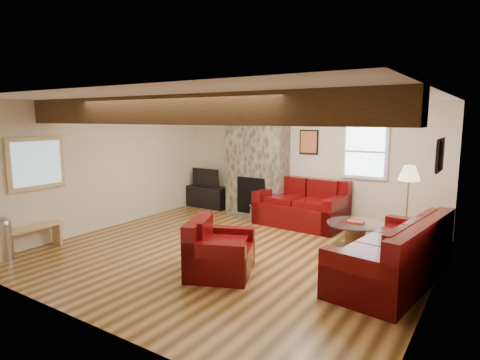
{
  "coord_description": "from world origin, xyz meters",
  "views": [
    {
      "loc": [
        3.61,
        -5.24,
        2.21
      ],
      "look_at": [
        -0.09,
        0.4,
        1.16
      ],
      "focal_mm": 30.0,
      "sensor_mm": 36.0,
      "label": 1
    }
  ],
  "objects_px": {
    "sofa_three": "(392,249)",
    "coffee_table": "(355,236)",
    "armchair_red": "(221,247)",
    "floor_lamp": "(409,178)",
    "tv_cabinet": "(208,197)",
    "loveseat": "(301,203)",
    "television": "(207,177)"
  },
  "relations": [
    {
      "from": "sofa_three",
      "to": "tv_cabinet",
      "type": "relative_size",
      "value": 2.19
    },
    {
      "from": "coffee_table",
      "to": "floor_lamp",
      "type": "relative_size",
      "value": 0.67
    },
    {
      "from": "television",
      "to": "tv_cabinet",
      "type": "bearing_deg",
      "value": 0.0
    },
    {
      "from": "sofa_three",
      "to": "television",
      "type": "distance_m",
      "value": 5.44
    },
    {
      "from": "armchair_red",
      "to": "floor_lamp",
      "type": "relative_size",
      "value": 0.69
    },
    {
      "from": "armchair_red",
      "to": "tv_cabinet",
      "type": "distance_m",
      "value": 4.37
    },
    {
      "from": "tv_cabinet",
      "to": "floor_lamp",
      "type": "distance_m",
      "value": 4.91
    },
    {
      "from": "floor_lamp",
      "to": "loveseat",
      "type": "bearing_deg",
      "value": 171.76
    },
    {
      "from": "coffee_table",
      "to": "television",
      "type": "xyz_separation_m",
      "value": [
        -4.1,
        1.23,
        0.52
      ]
    },
    {
      "from": "tv_cabinet",
      "to": "sofa_three",
      "type": "bearing_deg",
      "value": -24.78
    },
    {
      "from": "loveseat",
      "to": "tv_cabinet",
      "type": "relative_size",
      "value": 1.69
    },
    {
      "from": "loveseat",
      "to": "television",
      "type": "height_order",
      "value": "television"
    },
    {
      "from": "sofa_three",
      "to": "armchair_red",
      "type": "bearing_deg",
      "value": -55.74
    },
    {
      "from": "loveseat",
      "to": "television",
      "type": "xyz_separation_m",
      "value": [
        -2.67,
        0.3,
        0.28
      ]
    },
    {
      "from": "sofa_three",
      "to": "coffee_table",
      "type": "height_order",
      "value": "sofa_three"
    },
    {
      "from": "sofa_three",
      "to": "coffee_table",
      "type": "bearing_deg",
      "value": -134.06
    },
    {
      "from": "loveseat",
      "to": "tv_cabinet",
      "type": "height_order",
      "value": "loveseat"
    },
    {
      "from": "loveseat",
      "to": "armchair_red",
      "type": "bearing_deg",
      "value": -84.39
    },
    {
      "from": "sofa_three",
      "to": "armchair_red",
      "type": "relative_size",
      "value": 2.35
    },
    {
      "from": "armchair_red",
      "to": "coffee_table",
      "type": "xyz_separation_m",
      "value": [
        1.28,
        2.1,
        -0.16
      ]
    },
    {
      "from": "sofa_three",
      "to": "armchair_red",
      "type": "xyz_separation_m",
      "value": [
        -2.11,
        -1.06,
        -0.05
      ]
    },
    {
      "from": "floor_lamp",
      "to": "sofa_three",
      "type": "bearing_deg",
      "value": -85.01
    },
    {
      "from": "sofa_three",
      "to": "coffee_table",
      "type": "distance_m",
      "value": 1.35
    },
    {
      "from": "tv_cabinet",
      "to": "television",
      "type": "height_order",
      "value": "television"
    },
    {
      "from": "floor_lamp",
      "to": "tv_cabinet",
      "type": "bearing_deg",
      "value": 172.78
    },
    {
      "from": "sofa_three",
      "to": "tv_cabinet",
      "type": "xyz_separation_m",
      "value": [
        -4.93,
        2.28,
        -0.18
      ]
    },
    {
      "from": "floor_lamp",
      "to": "armchair_red",
      "type": "bearing_deg",
      "value": -125.66
    },
    {
      "from": "loveseat",
      "to": "tv_cabinet",
      "type": "bearing_deg",
      "value": 176.32
    },
    {
      "from": "tv_cabinet",
      "to": "television",
      "type": "bearing_deg",
      "value": 0.0
    },
    {
      "from": "tv_cabinet",
      "to": "floor_lamp",
      "type": "bearing_deg",
      "value": -7.22
    },
    {
      "from": "sofa_three",
      "to": "floor_lamp",
      "type": "distance_m",
      "value": 1.84
    },
    {
      "from": "sofa_three",
      "to": "loveseat",
      "type": "xyz_separation_m",
      "value": [
        -2.26,
        1.98,
        0.03
      ]
    }
  ]
}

